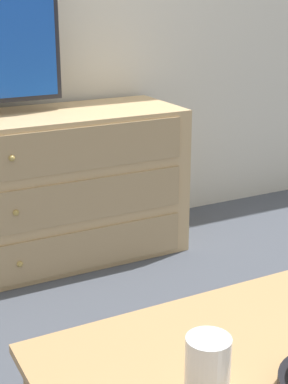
{
  "coord_description": "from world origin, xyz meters",
  "views": [
    {
      "loc": [
        -0.65,
        -2.54,
        1.11
      ],
      "look_at": [
        -0.06,
        -1.42,
        0.68
      ],
      "focal_mm": 55.0,
      "sensor_mm": 36.0,
      "label": 1
    }
  ],
  "objects": [
    {
      "name": "ground_plane",
      "position": [
        0.0,
        0.0,
        0.0
      ],
      "size": [
        12.0,
        12.0,
        0.0
      ],
      "primitive_type": "plane",
      "color": "#474C56"
    },
    {
      "name": "drink_cup",
      "position": [
        -0.15,
        -1.82,
        0.49
      ],
      "size": [
        0.08,
        0.08,
        0.12
      ],
      "color": "beige",
      "rests_on": "coffee_table"
    },
    {
      "name": "dresser",
      "position": [
        -0.11,
        -0.25,
        0.32
      ],
      "size": [
        1.56,
        0.45,
        0.64
      ],
      "color": "tan",
      "rests_on": "ground_plane"
    }
  ]
}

